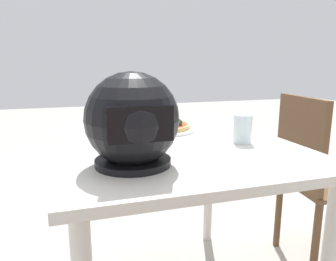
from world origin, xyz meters
The scene contains 6 objects.
dining_table centered at (0.00, 0.00, 0.66)m, with size 0.87×1.04×0.76m.
pizza_plate centered at (-0.02, -0.19, 0.76)m, with size 0.29×0.29×0.01m, color white.
pizza centered at (-0.02, -0.19, 0.78)m, with size 0.24×0.24×0.05m.
motorcycle_helmet centered at (0.21, 0.26, 0.89)m, with size 0.28×0.28×0.28m.
drinking_glass centered at (-0.24, 0.12, 0.81)m, with size 0.07×0.07×0.11m, color silver.
chair_side centered at (-0.79, -0.09, 0.51)m, with size 0.44×0.44×0.90m.
Camera 1 is at (0.37, 1.15, 1.05)m, focal length 33.54 mm.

